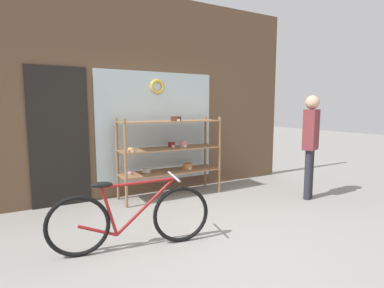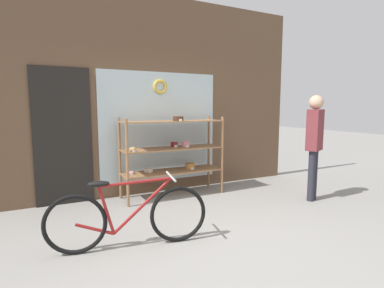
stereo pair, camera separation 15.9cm
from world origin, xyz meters
The scene contains 5 objects.
ground_plane centered at (0.00, 0.00, 0.00)m, with size 30.00×30.00×0.00m, color gray.
storefront_facade centered at (-0.03, 2.36, 1.65)m, with size 5.90×0.13×3.38m.
display_case centered at (0.29, 1.97, 0.80)m, with size 1.71×0.51×1.35m.
bicycle centered at (-0.89, 0.41, 0.34)m, with size 1.69×0.49×0.77m.
pedestrian centered at (2.20, 0.72, 1.00)m, with size 0.37×0.30×1.69m.
Camera 1 is at (-1.80, -2.55, 1.50)m, focal length 28.00 mm.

